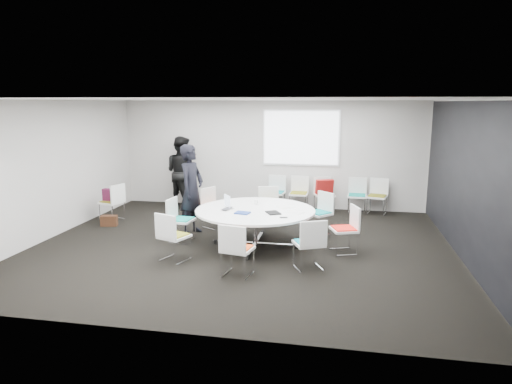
% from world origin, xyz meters
% --- Properties ---
extents(room_shell, '(8.08, 7.08, 2.88)m').
position_xyz_m(room_shell, '(0.09, 0.00, 1.40)').
color(room_shell, black).
rests_on(room_shell, ground).
extents(conference_table, '(2.30, 2.30, 0.73)m').
position_xyz_m(conference_table, '(0.25, 0.04, 0.55)').
color(conference_table, silver).
rests_on(conference_table, ground).
extents(projection_screen, '(1.90, 0.03, 1.35)m').
position_xyz_m(projection_screen, '(0.80, 3.46, 1.85)').
color(projection_screen, white).
rests_on(projection_screen, room_shell).
extents(chair_ring_a, '(0.58, 0.58, 0.88)m').
position_xyz_m(chair_ring_a, '(1.95, -0.04, 0.28)').
color(chair_ring_a, silver).
rests_on(chair_ring_a, ground).
extents(chair_ring_b, '(0.64, 0.64, 0.88)m').
position_xyz_m(chair_ring_b, '(1.42, 1.13, 0.28)').
color(chair_ring_b, silver).
rests_on(chair_ring_b, ground).
extents(chair_ring_c, '(0.56, 0.56, 0.88)m').
position_xyz_m(chair_ring_c, '(0.29, 1.52, 0.28)').
color(chair_ring_c, silver).
rests_on(chair_ring_c, ground).
extents(chair_ring_d, '(0.62, 0.62, 0.88)m').
position_xyz_m(chair_ring_d, '(-0.90, 1.22, 0.28)').
color(chair_ring_d, silver).
rests_on(chair_ring_d, ground).
extents(chair_ring_e, '(0.49, 0.50, 0.88)m').
position_xyz_m(chair_ring_e, '(-1.25, 0.04, 0.28)').
color(chair_ring_e, silver).
rests_on(chair_ring_e, ground).
extents(chair_ring_f, '(0.59, 0.58, 0.88)m').
position_xyz_m(chair_ring_f, '(-0.99, -1.05, 0.28)').
color(chair_ring_f, silver).
rests_on(chair_ring_f, ground).
extents(chair_ring_g, '(0.54, 0.53, 0.88)m').
position_xyz_m(chair_ring_g, '(0.26, -1.55, 0.28)').
color(chair_ring_g, silver).
rests_on(chair_ring_g, ground).
extents(chair_ring_h, '(0.60, 0.60, 0.88)m').
position_xyz_m(chair_ring_h, '(1.37, -1.03, 0.28)').
color(chair_ring_h, silver).
rests_on(chair_ring_h, ground).
extents(chair_back_a, '(0.50, 0.49, 0.88)m').
position_xyz_m(chair_back_a, '(0.19, 3.17, 0.28)').
color(chair_back_a, silver).
rests_on(chair_back_a, ground).
extents(chair_back_b, '(0.47, 0.46, 0.88)m').
position_xyz_m(chair_back_b, '(0.80, 3.16, 0.28)').
color(chair_back_b, silver).
rests_on(chair_back_b, ground).
extents(chair_back_c, '(0.59, 0.58, 0.88)m').
position_xyz_m(chair_back_c, '(1.45, 3.12, 0.28)').
color(chair_back_c, silver).
rests_on(chair_back_c, ground).
extents(chair_back_d, '(0.49, 0.47, 0.88)m').
position_xyz_m(chair_back_d, '(2.26, 3.17, 0.28)').
color(chair_back_d, silver).
rests_on(chair_back_d, ground).
extents(chair_back_e, '(0.56, 0.55, 0.88)m').
position_xyz_m(chair_back_e, '(2.76, 3.17, 0.28)').
color(chair_back_e, silver).
rests_on(chair_back_e, ground).
extents(chair_spare_left, '(0.55, 0.56, 0.88)m').
position_xyz_m(chair_spare_left, '(-3.42, 1.33, 0.28)').
color(chair_spare_left, silver).
rests_on(chair_spare_left, ground).
extents(chair_person_back, '(0.57, 0.56, 0.88)m').
position_xyz_m(chair_person_back, '(-2.29, 3.15, 0.28)').
color(chair_person_back, silver).
rests_on(chair_person_back, ground).
extents(person_main, '(0.58, 0.77, 1.90)m').
position_xyz_m(person_main, '(-1.23, 0.65, 0.95)').
color(person_main, black).
rests_on(person_main, ground).
extents(person_back, '(1.13, 1.03, 1.89)m').
position_xyz_m(person_back, '(-2.28, 2.98, 0.94)').
color(person_back, black).
rests_on(person_back, ground).
extents(laptop, '(0.25, 0.34, 0.02)m').
position_xyz_m(laptop, '(-0.24, -0.07, 0.74)').
color(laptop, '#333338').
rests_on(laptop, conference_table).
extents(laptop_lid, '(0.18, 0.26, 0.22)m').
position_xyz_m(laptop_lid, '(-0.32, 0.12, 0.86)').
color(laptop_lid, silver).
rests_on(laptop_lid, conference_table).
extents(notebook_black, '(0.34, 0.37, 0.02)m').
position_xyz_m(notebook_black, '(0.64, -0.20, 0.74)').
color(notebook_black, black).
rests_on(notebook_black, conference_table).
extents(tablet_folio, '(0.29, 0.24, 0.03)m').
position_xyz_m(tablet_folio, '(0.08, -0.32, 0.74)').
color(tablet_folio, navy).
rests_on(tablet_folio, conference_table).
extents(papers_right, '(0.37, 0.35, 0.00)m').
position_xyz_m(papers_right, '(0.81, 0.36, 0.73)').
color(papers_right, white).
rests_on(papers_right, conference_table).
extents(papers_front, '(0.36, 0.33, 0.00)m').
position_xyz_m(papers_front, '(1.03, -0.05, 0.73)').
color(papers_front, silver).
rests_on(papers_front, conference_table).
extents(cup, '(0.08, 0.08, 0.09)m').
position_xyz_m(cup, '(0.19, 0.48, 0.78)').
color(cup, white).
rests_on(cup, conference_table).
extents(phone, '(0.15, 0.10, 0.01)m').
position_xyz_m(phone, '(0.87, -0.49, 0.73)').
color(phone, black).
rests_on(phone, conference_table).
extents(maroon_bag, '(0.41, 0.18, 0.28)m').
position_xyz_m(maroon_bag, '(-3.43, 1.33, 0.62)').
color(maroon_bag, '#581736').
rests_on(maroon_bag, chair_spare_left).
extents(brown_bag, '(0.39, 0.23, 0.24)m').
position_xyz_m(brown_bag, '(-3.27, 0.87, 0.12)').
color(brown_bag, '#391F12').
rests_on(brown_bag, ground).
extents(red_jacket, '(0.47, 0.32, 0.36)m').
position_xyz_m(red_jacket, '(1.46, 2.90, 0.70)').
color(red_jacket, maroon).
rests_on(red_jacket, chair_back_c).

